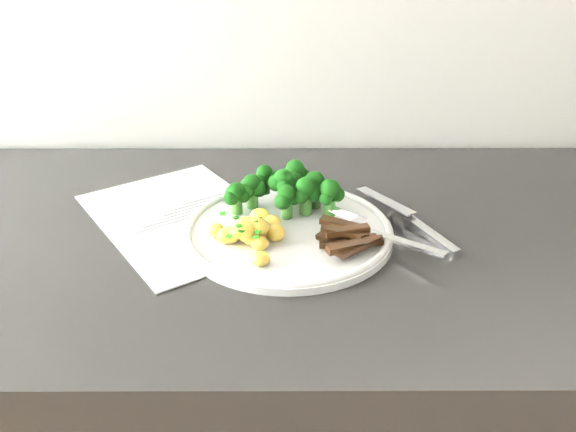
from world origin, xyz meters
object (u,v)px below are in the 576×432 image
beef_strips (349,240)px  recipe_paper (184,217)px  plate (288,230)px  fork (387,234)px  potatoes (251,231)px  broccoli (289,187)px  knife (417,225)px

beef_strips → recipe_paper: bearing=156.9°
plate → fork: 0.13m
recipe_paper → potatoes: potatoes is taller
broccoli → potatoes: (-0.05, -0.09, -0.02)m
fork → knife: (0.05, 0.04, -0.01)m
recipe_paper → potatoes: bearing=-38.6°
plate → recipe_paper: bearing=161.4°
potatoes → beef_strips: bearing=-7.0°
plate → fork: fork is taller
potatoes → fork: (0.18, 0.00, -0.01)m
broccoli → fork: size_ratio=1.18×
recipe_paper → plate: 0.16m
broccoli → beef_strips: 0.13m
plate → broccoli: broccoli is taller
recipe_paper → plate: size_ratio=1.33×
potatoes → beef_strips: 0.13m
potatoes → broccoli: bearing=61.3°
broccoli → knife: broccoli is taller
plate → knife: size_ratio=1.52×
beef_strips → plate: bearing=149.0°
recipe_paper → fork: fork is taller
plate → potatoes: (-0.05, -0.03, 0.02)m
potatoes → fork: bearing=0.6°
beef_strips → fork: size_ratio=0.64×
knife → plate: bearing=-175.6°
plate → broccoli: 0.07m
broccoli → beef_strips: bearing=-53.8°
recipe_paper → broccoli: 0.16m
recipe_paper → fork: 0.29m
recipe_paper → fork: (0.28, -0.08, 0.02)m
broccoli → potatoes: 0.10m
plate → potatoes: potatoes is taller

